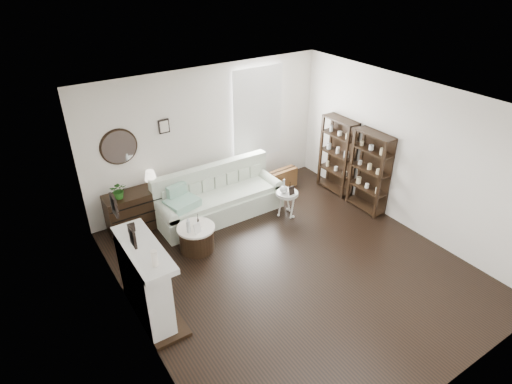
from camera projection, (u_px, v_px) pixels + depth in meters
room at (242, 117)px, 8.51m from camera, size 5.50×5.50×5.50m
fireplace at (146, 284)px, 5.84m from camera, size 0.50×1.40×1.84m
shelf_unit_far at (337, 155)px, 8.84m from camera, size 0.30×0.80×1.60m
shelf_unit_near at (370, 172)px, 8.18m from camera, size 0.30×0.80×1.60m
sofa at (218, 199)px, 8.25m from camera, size 2.44×0.84×0.95m
quilt at (182, 203)px, 7.66m from camera, size 0.64×0.56×0.14m
suitcase at (283, 179)px, 9.20m from camera, size 0.65×0.24×0.42m
dresser at (138, 210)px, 7.81m from camera, size 1.11×0.48×0.74m
table_lamp at (151, 179)px, 7.69m from camera, size 0.28×0.28×0.35m
potted_plant at (119, 190)px, 7.38m from camera, size 0.35×0.32×0.31m
drum_table at (197, 238)px, 7.30m from camera, size 0.65×0.65×0.45m
pedestal_table at (287, 194)px, 8.12m from camera, size 0.42×0.42×0.51m
eiffel_drum at (198, 220)px, 7.21m from camera, size 0.13×0.13×0.19m
bottle_drum at (188, 225)px, 7.00m from camera, size 0.06×0.06×0.28m
card_frame_drum at (197, 228)px, 7.01m from camera, size 0.14×0.09×0.18m
eiffel_ped at (290, 187)px, 8.12m from camera, size 0.11×0.11×0.16m
flask_ped at (284, 186)px, 8.01m from camera, size 0.15×0.15×0.28m
card_frame_ped at (292, 191)px, 7.99m from camera, size 0.12×0.06×0.16m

